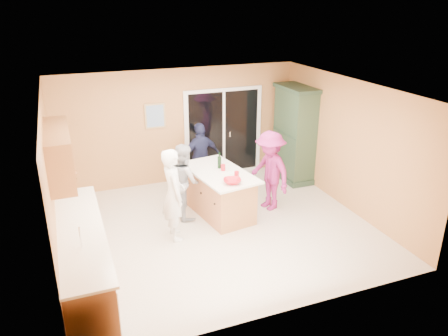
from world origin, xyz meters
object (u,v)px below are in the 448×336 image
object	(u,v)px
woman_white	(173,195)
woman_grey	(184,181)
kitchen_island	(219,194)
woman_magenta	(270,171)
woman_navy	(201,157)
green_hutch	(295,135)

from	to	relation	value
woman_white	woman_grey	world-z (taller)	woman_white
kitchen_island	woman_grey	world-z (taller)	woman_grey
woman_magenta	kitchen_island	bearing A→B (deg)	-109.78
kitchen_island	woman_white	bearing A→B (deg)	-161.16
kitchen_island	woman_white	distance (m)	1.26
woman_grey	woman_white	bearing A→B (deg)	144.28
woman_navy	woman_grey	bearing A→B (deg)	46.80
woman_grey	woman_magenta	distance (m)	1.72
woman_grey	woman_navy	xyz separation A→B (m)	(0.69, 1.03, 0.03)
green_hutch	woman_grey	distance (m)	3.09
woman_grey	woman_magenta	world-z (taller)	woman_magenta
woman_navy	woman_magenta	xyz separation A→B (m)	(1.00, -1.33, 0.04)
kitchen_island	woman_grey	bearing A→B (deg)	155.85
kitchen_island	woman_magenta	bearing A→B (deg)	-15.45
green_hutch	woman_magenta	xyz separation A→B (m)	(-1.24, -1.21, -0.26)
kitchen_island	green_hutch	world-z (taller)	green_hutch
green_hutch	woman_grey	bearing A→B (deg)	-162.60
kitchen_island	woman_navy	world-z (taller)	woman_navy
green_hutch	woman_magenta	world-z (taller)	green_hutch
woman_navy	woman_white	bearing A→B (deg)	49.02
green_hutch	woman_magenta	distance (m)	1.75
woman_white	green_hutch	bearing A→B (deg)	-62.54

